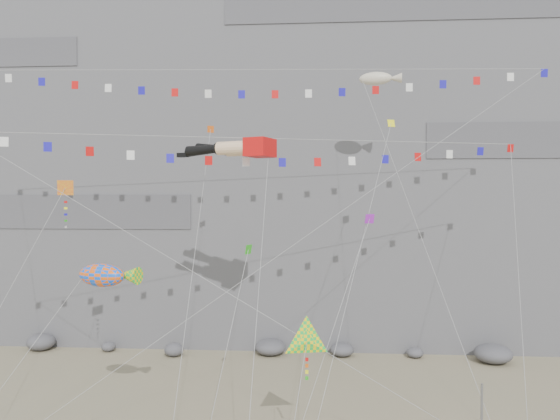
# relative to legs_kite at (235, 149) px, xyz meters

# --- Properties ---
(cliff) EXTENTS (80.00, 28.00, 50.00)m
(cliff) POSITION_rel_legs_kite_xyz_m (1.23, 26.44, 8.72)
(cliff) COLOR slate
(cliff) RESTS_ON ground
(talus_boulders) EXTENTS (60.00, 3.00, 1.20)m
(talus_boulders) POSITION_rel_legs_kite_xyz_m (1.23, 11.44, -15.68)
(talus_boulders) COLOR #5B5B5F
(talus_boulders) RESTS_ON ground
(legs_kite) EXTENTS (6.55, 16.23, 21.12)m
(legs_kite) POSITION_rel_legs_kite_xyz_m (0.00, 0.00, 0.00)
(legs_kite) COLOR red
(legs_kite) RESTS_ON ground
(flag_banner_upper) EXTENTS (38.52, 12.72, 27.68)m
(flag_banner_upper) POSITION_rel_legs_kite_xyz_m (1.15, 2.89, 5.60)
(flag_banner_upper) COLOR red
(flag_banner_upper) RESTS_ON ground
(flag_banner_lower) EXTENTS (33.12, 12.36, 22.82)m
(flag_banner_lower) POSITION_rel_legs_kite_xyz_m (1.89, -0.21, 0.61)
(flag_banner_lower) COLOR red
(flag_banner_lower) RESTS_ON ground
(harlequin_kite) EXTENTS (4.81, 9.43, 16.59)m
(harlequin_kite) POSITION_rel_legs_kite_xyz_m (-10.21, -1.71, -2.50)
(harlequin_kite) COLOR red
(harlequin_kite) RESTS_ON ground
(fish_windsock) EXTENTS (8.15, 6.26, 11.96)m
(fish_windsock) POSITION_rel_legs_kite_xyz_m (-6.53, -5.23, -7.29)
(fish_windsock) COLOR #FF590D
(fish_windsock) RESTS_ON ground
(delta_kite) EXTENTS (2.51, 5.92, 8.40)m
(delta_kite) POSITION_rel_legs_kite_xyz_m (4.68, -7.28, -10.14)
(delta_kite) COLOR yellow
(delta_kite) RESTS_ON ground
(blimp_windsock) EXTENTS (6.91, 14.86, 26.46)m
(blimp_windsock) POSITION_rel_legs_kite_xyz_m (9.41, 6.40, 5.59)
(blimp_windsock) COLOR beige
(blimp_windsock) RESTS_ON ground
(small_kite_a) EXTENTS (1.43, 15.43, 23.25)m
(small_kite_a) POSITION_rel_legs_kite_xyz_m (-2.12, 2.63, 1.11)
(small_kite_a) COLOR #D65312
(small_kite_a) RESTS_ON ground
(small_kite_b) EXTENTS (5.37, 8.68, 15.15)m
(small_kite_b) POSITION_rel_legs_kite_xyz_m (8.12, -2.46, -4.43)
(small_kite_b) COLOR purple
(small_kite_b) RESTS_ON ground
(small_kite_c) EXTENTS (2.06, 8.80, 13.21)m
(small_kite_c) POSITION_rel_legs_kite_xyz_m (1.35, -4.12, -6.07)
(small_kite_c) COLOR green
(small_kite_c) RESTS_ON ground
(small_kite_d) EXTENTS (6.42, 15.03, 23.93)m
(small_kite_d) POSITION_rel_legs_kite_xyz_m (9.99, 2.90, 1.54)
(small_kite_d) COLOR #FFF715
(small_kite_d) RESTS_ON ground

